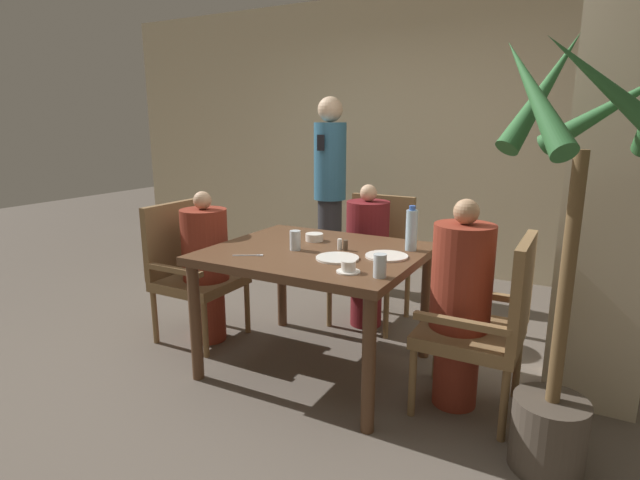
# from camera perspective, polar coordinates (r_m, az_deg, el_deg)

# --- Properties ---
(ground_plane) EXTENTS (16.00, 16.00, 0.00)m
(ground_plane) POSITION_cam_1_polar(r_m,az_deg,el_deg) (3.31, -0.46, -14.24)
(ground_plane) COLOR #60564C
(wall_back) EXTENTS (8.00, 0.06, 2.80)m
(wall_back) POSITION_cam_1_polar(r_m,az_deg,el_deg) (5.27, 13.14, 11.51)
(wall_back) COLOR beige
(wall_back) RESTS_ON ground_plane
(pillar_stone) EXTENTS (0.47, 0.47, 2.70)m
(pillar_stone) POSITION_cam_1_polar(r_m,az_deg,el_deg) (3.06, 30.90, 8.02)
(pillar_stone) COLOR beige
(pillar_stone) RESTS_ON ground_plane
(dining_table) EXTENTS (1.25, 1.07, 0.78)m
(dining_table) POSITION_cam_1_polar(r_m,az_deg,el_deg) (3.06, -0.48, -2.82)
(dining_table) COLOR brown
(dining_table) RESTS_ON ground_plane
(chair_left_side) EXTENTS (0.53, 0.53, 0.97)m
(chair_left_side) POSITION_cam_1_polar(r_m,az_deg,el_deg) (3.70, -14.62, -3.02)
(chair_left_side) COLOR brown
(chair_left_side) RESTS_ON ground_plane
(diner_in_left_chair) EXTENTS (0.32, 0.32, 1.08)m
(diner_in_left_chair) POSITION_cam_1_polar(r_m,az_deg,el_deg) (3.59, -12.91, -2.85)
(diner_in_left_chair) COLOR maroon
(diner_in_left_chair) RESTS_ON ground_plane
(chair_far_side) EXTENTS (0.53, 0.53, 0.97)m
(chair_far_side) POSITION_cam_1_polar(r_m,az_deg,el_deg) (3.93, 6.26, -1.72)
(chair_far_side) COLOR brown
(chair_far_side) RESTS_ON ground_plane
(diner_in_far_chair) EXTENTS (0.32, 0.32, 1.09)m
(diner_in_far_chair) POSITION_cam_1_polar(r_m,az_deg,el_deg) (3.78, 5.40, -1.65)
(diner_in_far_chair) COLOR maroon
(diner_in_far_chair) RESTS_ON ground_plane
(chair_right_side) EXTENTS (0.53, 0.53, 0.97)m
(chair_right_side) POSITION_cam_1_polar(r_m,az_deg,el_deg) (2.79, 18.65, -8.71)
(chair_right_side) COLOR brown
(chair_right_side) RESTS_ON ground_plane
(diner_in_right_chair) EXTENTS (0.32, 0.32, 1.15)m
(diner_in_right_chair) POSITION_cam_1_polar(r_m,az_deg,el_deg) (2.79, 15.73, -6.92)
(diner_in_right_chair) COLOR maroon
(diner_in_right_chair) RESTS_ON ground_plane
(standing_host) EXTENTS (0.30, 0.34, 1.76)m
(standing_host) POSITION_cam_1_polar(r_m,az_deg,el_deg) (4.70, 1.14, 6.14)
(standing_host) COLOR #2D2D33
(standing_host) RESTS_ON ground_plane
(potted_palm) EXTENTS (0.75, 0.76, 1.94)m
(potted_palm) POSITION_cam_1_polar(r_m,az_deg,el_deg) (2.33, 26.35, -5.20)
(potted_palm) COLOR #4C4238
(potted_palm) RESTS_ON ground_plane
(plate_main_left) EXTENTS (0.25, 0.25, 0.01)m
(plate_main_left) POSITION_cam_1_polar(r_m,az_deg,el_deg) (2.83, 2.00, -2.07)
(plate_main_left) COLOR white
(plate_main_left) RESTS_ON dining_table
(plate_main_right) EXTENTS (0.25, 0.25, 0.01)m
(plate_main_right) POSITION_cam_1_polar(r_m,az_deg,el_deg) (2.89, 7.62, -1.83)
(plate_main_right) COLOR white
(plate_main_right) RESTS_ON dining_table
(teacup_with_saucer) EXTENTS (0.13, 0.13, 0.06)m
(teacup_with_saucer) POSITION_cam_1_polar(r_m,az_deg,el_deg) (2.58, 3.26, -3.15)
(teacup_with_saucer) COLOR white
(teacup_with_saucer) RESTS_ON dining_table
(bowl_small) EXTENTS (0.12, 0.12, 0.05)m
(bowl_small) POSITION_cam_1_polar(r_m,az_deg,el_deg) (3.26, -0.65, 0.32)
(bowl_small) COLOR white
(bowl_small) RESTS_ON dining_table
(water_bottle) EXTENTS (0.07, 0.07, 0.27)m
(water_bottle) POSITION_cam_1_polar(r_m,az_deg,el_deg) (3.05, 10.42, 1.17)
(water_bottle) COLOR #A3C6DB
(water_bottle) RESTS_ON dining_table
(glass_tall_near) EXTENTS (0.07, 0.07, 0.12)m
(glass_tall_near) POSITION_cam_1_polar(r_m,az_deg,el_deg) (3.02, -2.85, -0.04)
(glass_tall_near) COLOR silver
(glass_tall_near) RESTS_ON dining_table
(glass_tall_mid) EXTENTS (0.07, 0.07, 0.12)m
(glass_tall_mid) POSITION_cam_1_polar(r_m,az_deg,el_deg) (2.50, 6.86, -2.93)
(glass_tall_mid) COLOR silver
(glass_tall_mid) RESTS_ON dining_table
(salt_shaker) EXTENTS (0.03, 0.03, 0.07)m
(salt_shaker) POSITION_cam_1_polar(r_m,az_deg,el_deg) (3.03, 2.27, -0.48)
(salt_shaker) COLOR white
(salt_shaker) RESTS_ON dining_table
(pepper_shaker) EXTENTS (0.03, 0.03, 0.06)m
(pepper_shaker) POSITION_cam_1_polar(r_m,az_deg,el_deg) (3.02, 2.94, -0.60)
(pepper_shaker) COLOR #4C3D2D
(pepper_shaker) RESTS_ON dining_table
(fork_beside_plate) EXTENTS (0.16, 0.10, 0.00)m
(fork_beside_plate) POSITION_cam_1_polar(r_m,az_deg,el_deg) (2.93, -7.86, -1.75)
(fork_beside_plate) COLOR silver
(fork_beside_plate) RESTS_ON dining_table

